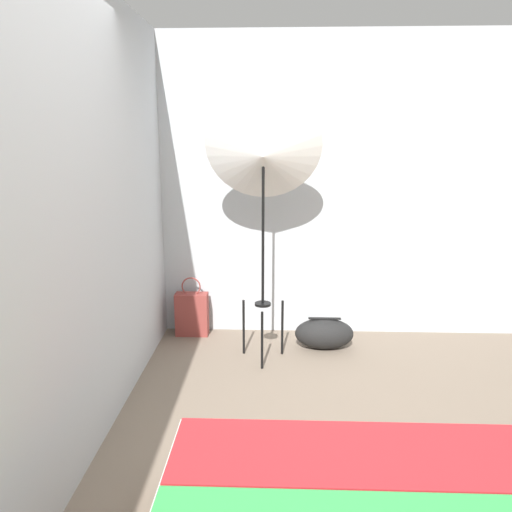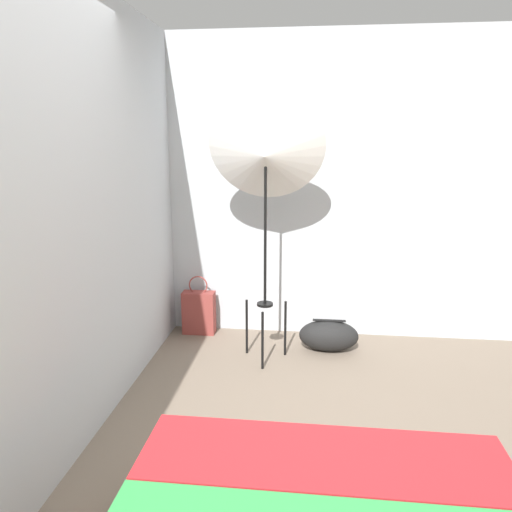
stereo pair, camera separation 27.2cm
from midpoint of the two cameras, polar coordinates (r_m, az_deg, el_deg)
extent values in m
cube|color=#B7BCC1|center=(4.37, 7.95, 7.55)|extent=(8.00, 0.05, 2.60)
cube|color=#B7BCC1|center=(3.25, -14.26, 5.33)|extent=(0.05, 8.00, 2.60)
cube|color=red|center=(2.31, 11.34, -21.89)|extent=(1.56, 0.47, 0.04)
cylinder|color=black|center=(3.84, 2.80, -9.67)|extent=(0.02, 0.02, 0.46)
cylinder|color=black|center=(4.11, 0.85, -8.11)|extent=(0.02, 0.02, 0.46)
cylinder|color=black|center=(4.09, 5.29, -8.26)|extent=(0.02, 0.02, 0.46)
cylinder|color=black|center=(3.93, 3.02, -5.55)|extent=(0.13, 0.13, 0.02)
cylinder|color=black|center=(3.78, 3.13, 2.93)|extent=(0.02, 0.02, 1.18)
cone|color=white|center=(3.72, 3.25, 11.89)|extent=(0.88, 0.53, 0.89)
cube|color=brown|center=(4.55, -4.84, -6.49)|extent=(0.29, 0.13, 0.39)
torus|color=brown|center=(4.46, -4.90, -3.36)|extent=(0.17, 0.01, 0.17)
ellipsoid|color=black|center=(4.26, 10.14, -8.98)|extent=(0.49, 0.26, 0.26)
cube|color=black|center=(4.21, 10.22, -7.29)|extent=(0.27, 0.04, 0.01)
camera|label=1|loc=(0.14, -87.84, 0.51)|focal=35.00mm
camera|label=2|loc=(0.14, 92.16, -0.51)|focal=35.00mm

